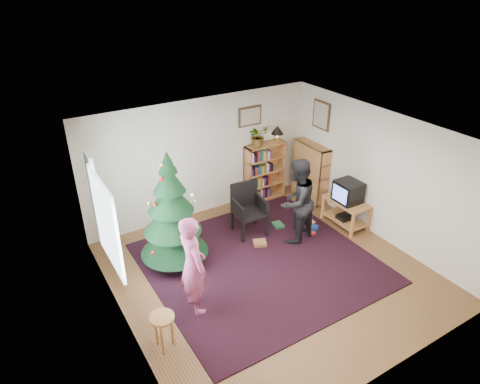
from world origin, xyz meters
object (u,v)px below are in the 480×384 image
bookshelf_back (265,171)px  armchair (246,206)px  person_by_chair (297,202)px  picture_right (321,115)px  picture_back (250,116)px  tv_stand (346,211)px  stool (162,324)px  crt_tv (348,192)px  table_lamp (277,131)px  bookshelf_right (310,171)px  potted_plant (258,136)px  person_standing (193,265)px  christmas_tree (172,219)px

bookshelf_back → armchair: bookshelf_back is taller
person_by_chair → picture_right: bearing=-156.7°
picture_back → tv_stand: bearing=-61.7°
stool → person_by_chair: bearing=20.3°
picture_back → stool: picture_back is taller
tv_stand → crt_tv: (-0.00, -0.00, 0.44)m
picture_back → armchair: (-0.79, -1.13, -1.39)m
armchair → table_lamp: table_lamp is taller
bookshelf_right → potted_plant: (-1.06, 0.55, 0.87)m
picture_right → person_standing: picture_right is taller
bookshelf_right → table_lamp: 1.18m
person_by_chair → armchair: bearing=-64.9°
person_by_chair → bookshelf_back: bearing=-120.2°
bookshelf_right → stool: size_ratio=2.27×
armchair → stool: 3.22m
christmas_tree → tv_stand: 3.60m
picture_right → person_by_chair: picture_right is taller
bookshelf_back → crt_tv: (0.74, -1.85, 0.10)m
bookshelf_right → crt_tv: size_ratio=2.65×
christmas_tree → table_lamp: christmas_tree is taller
crt_tv → armchair: bearing=155.2°
potted_plant → table_lamp: size_ratio=1.30×
bookshelf_back → stool: bookshelf_back is taller
armchair → table_lamp: size_ratio=2.84×
crt_tv → picture_right: bearing=78.4°
armchair → stool: armchair is taller
bookshelf_right → armchair: 2.03m
crt_tv → stool: 4.56m
crt_tv → potted_plant: bearing=116.9°
picture_back → bookshelf_right: 1.88m
bookshelf_back → person_standing: 3.85m
bookshelf_right → table_lamp: (-0.56, 0.55, 0.88)m
bookshelf_back → stool: 4.71m
armchair → stool: bearing=-136.8°
table_lamp → bookshelf_right: bearing=-44.1°
tv_stand → potted_plant: bearing=117.0°
picture_back → tv_stand: picture_back is taller
bookshelf_right → person_standing: person_standing is taller
person_standing → stool: bearing=122.8°
bookshelf_right → stool: bearing=117.8°
potted_plant → crt_tv: bearing=-63.1°
picture_back → bookshelf_right: picture_back is taller
picture_right → armchair: bearing=-169.1°
bookshelf_right → table_lamp: bearing=45.9°
bookshelf_back → person_standing: bearing=-140.4°
bookshelf_right → person_standing: (-3.83, -1.90, 0.16)m
person_by_chair → person_standing: bearing=0.9°
christmas_tree → person_standing: bearing=-99.8°
picture_back → crt_tv: picture_back is taller
potted_plant → tv_stand: bearing=-63.0°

